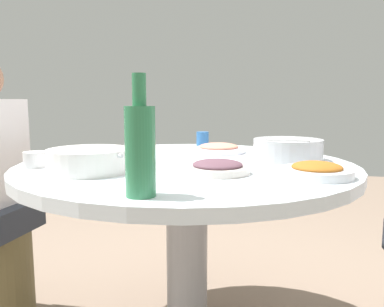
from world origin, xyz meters
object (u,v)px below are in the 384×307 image
at_px(rice_bowl, 288,149).
at_px(dish_tofu_braise, 97,151).
at_px(soup_bowl, 90,161).
at_px(green_bottle, 139,148).
at_px(dish_stirfry, 317,170).
at_px(round_dining_table, 187,204).
at_px(dish_shrimp, 219,148).
at_px(tea_cup_near, 35,159).
at_px(dish_eggplant, 218,167).
at_px(tea_cup_far, 203,139).

bearing_deg(rice_bowl, dish_tofu_braise, -89.30).
height_order(soup_bowl, green_bottle, green_bottle).
relative_size(rice_bowl, dish_stirfry, 1.23).
distance_m(round_dining_table, dish_shrimp, 0.36).
relative_size(rice_bowl, tea_cup_near, 3.33).
xyz_separation_m(dish_eggplant, tea_cup_near, (0.02, -0.63, 0.01)).
relative_size(rice_bowl, dish_shrimp, 1.15).
xyz_separation_m(dish_tofu_braise, green_bottle, (0.65, 0.42, 0.10)).
xyz_separation_m(dish_shrimp, tea_cup_far, (-0.22, -0.11, 0.02)).
relative_size(dish_eggplant, tea_cup_far, 2.82).
relative_size(dish_shrimp, tea_cup_near, 2.88).
relative_size(soup_bowl, dish_eggplant, 1.34).
height_order(dish_eggplant, dish_stirfry, dish_stirfry).
bearing_deg(dish_shrimp, soup_bowl, -32.84).
height_order(dish_eggplant, dish_shrimp, same).
bearing_deg(tea_cup_near, tea_cup_far, 147.48).
bearing_deg(round_dining_table, dish_stirfry, 67.31).
bearing_deg(soup_bowl, dish_tofu_braise, -157.80).
distance_m(dish_eggplant, dish_shrimp, 0.49).
relative_size(dish_stirfry, tea_cup_far, 2.97).
xyz_separation_m(round_dining_table, tea_cup_near, (0.20, -0.49, 0.19)).
bearing_deg(dish_stirfry, green_bottle, -53.35).
height_order(green_bottle, tea_cup_far, green_bottle).
height_order(rice_bowl, dish_tofu_braise, rice_bowl).
bearing_deg(tea_cup_far, dish_tofu_braise, -45.03).
relative_size(soup_bowl, dish_stirfry, 1.28).
bearing_deg(dish_tofu_braise, dish_eggplant, 60.69).
bearing_deg(rice_bowl, soup_bowl, -59.18).
height_order(dish_stirfry, tea_cup_near, tea_cup_near).
height_order(dish_eggplant, green_bottle, green_bottle).
bearing_deg(dish_eggplant, tea_cup_near, -88.41).
xyz_separation_m(rice_bowl, green_bottle, (0.66, -0.37, 0.08)).
xyz_separation_m(dish_eggplant, dish_shrimp, (-0.48, -0.06, -0.00)).
distance_m(dish_eggplant, dish_stirfry, 0.30).
bearing_deg(tea_cup_near, green_bottle, 57.21).
distance_m(dish_stirfry, dish_shrimp, 0.61).
relative_size(tea_cup_near, tea_cup_far, 1.09).
bearing_deg(rice_bowl, dish_shrimp, -118.71).
relative_size(rice_bowl, tea_cup_far, 3.64).
bearing_deg(dish_tofu_braise, dish_stirfry, 69.95).
xyz_separation_m(round_dining_table, dish_stirfry, (0.19, 0.44, 0.18)).
xyz_separation_m(dish_eggplant, dish_stirfry, (-0.00, 0.30, 0.00)).
height_order(dish_eggplant, tea_cup_near, tea_cup_near).
bearing_deg(soup_bowl, tea_cup_far, 162.66).
bearing_deg(rice_bowl, tea_cup_far, -133.33).
relative_size(round_dining_table, dish_stirfry, 5.70).
relative_size(dish_tofu_braise, green_bottle, 0.72).
bearing_deg(tea_cup_near, rice_bowl, 111.67).
relative_size(dish_eggplant, tea_cup_near, 2.59).
height_order(soup_bowl, tea_cup_far, soup_bowl).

